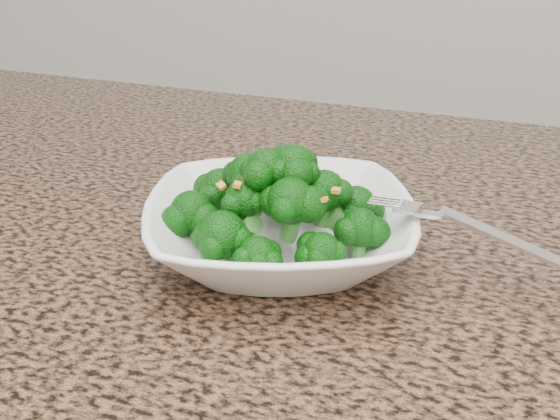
% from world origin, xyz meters
% --- Properties ---
extents(granite_counter, '(1.64, 1.04, 0.03)m').
position_xyz_m(granite_counter, '(0.00, 0.30, 0.89)').
color(granite_counter, brown).
rests_on(granite_counter, cabinet).
extents(bowl, '(0.32, 0.32, 0.06)m').
position_xyz_m(bowl, '(-0.02, 0.30, 0.93)').
color(bowl, white).
rests_on(bowl, granite_counter).
extents(broccoli_pile, '(0.21, 0.21, 0.07)m').
position_xyz_m(broccoli_pile, '(-0.02, 0.30, 1.00)').
color(broccoli_pile, '#0A4E08').
rests_on(broccoli_pile, bowl).
extents(garlic_topping, '(0.13, 0.13, 0.01)m').
position_xyz_m(garlic_topping, '(-0.02, 0.30, 1.04)').
color(garlic_topping, gold).
rests_on(garlic_topping, broccoli_pile).
extents(fork, '(0.19, 0.07, 0.01)m').
position_xyz_m(fork, '(0.11, 0.30, 0.97)').
color(fork, silver).
rests_on(fork, bowl).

